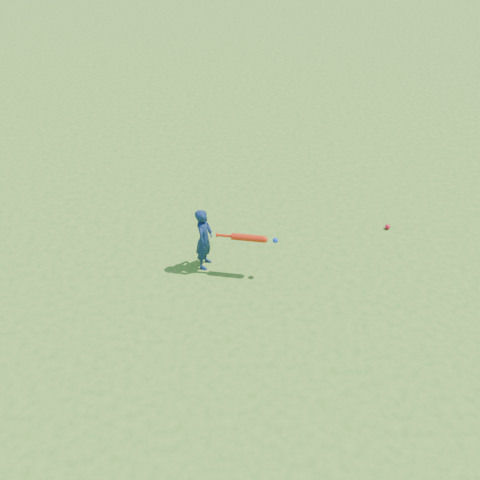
# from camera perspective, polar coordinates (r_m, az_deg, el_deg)

# --- Properties ---
(ground) EXTENTS (80.00, 80.00, 0.00)m
(ground) POSITION_cam_1_polar(r_m,az_deg,el_deg) (7.77, -4.90, -2.08)
(ground) COLOR #3D761C
(ground) RESTS_ON ground
(child) EXTENTS (0.31, 0.39, 0.93)m
(child) POSITION_cam_1_polar(r_m,az_deg,el_deg) (7.37, -3.84, 0.11)
(child) COLOR #0F2249
(child) RESTS_ON ground
(ground_ball_red) EXTENTS (0.08, 0.08, 0.08)m
(ground_ball_red) POSITION_cam_1_polar(r_m,az_deg,el_deg) (8.63, 15.47, 1.38)
(ground_ball_red) COLOR red
(ground_ball_red) RESTS_ON ground
(bat_swing) EXTENTS (0.83, 0.22, 0.10)m
(bat_swing) POSITION_cam_1_polar(r_m,az_deg,el_deg) (7.15, 1.14, 0.21)
(bat_swing) COLOR red
(bat_swing) RESTS_ON ground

